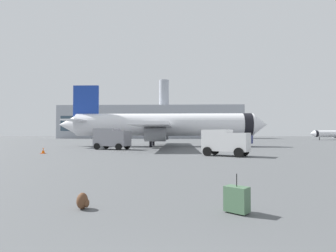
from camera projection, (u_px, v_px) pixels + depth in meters
name	position (u px, v px, depth m)	size (l,w,h in m)	color
airplane_at_gate	(162.00, 125.00, 46.26)	(35.61, 32.01, 10.50)	white
service_truck	(112.00, 138.00, 37.36)	(5.24, 3.69, 2.90)	gray
fuel_truck	(234.00, 136.00, 46.83)	(6.46, 4.52, 3.20)	navy
cargo_van	(225.00, 141.00, 26.67)	(4.82, 3.91, 2.60)	white
safety_cone_near	(43.00, 150.00, 29.78)	(0.44, 0.44, 0.70)	#F2590C
safety_cone_mid	(229.00, 145.00, 43.55)	(0.44, 0.44, 0.83)	#F2590C
rolling_suitcase	(237.00, 199.00, 7.61)	(0.75, 0.71, 1.10)	#476B4C
traveller_backpack	(83.00, 201.00, 8.00)	(0.36, 0.40, 0.48)	brown
terminal_building	(151.00, 122.00, 122.57)	(79.90, 16.96, 26.27)	#9EA3AD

